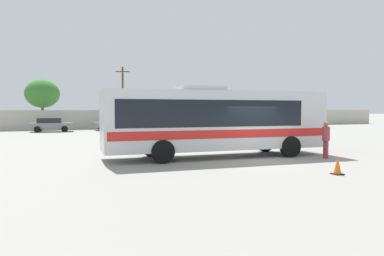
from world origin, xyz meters
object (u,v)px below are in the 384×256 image
(parked_car_second_grey, at_px, (114,123))
(parked_car_third_grey, at_px, (169,122))
(roadside_tree_midleft, at_px, (42,94))
(coach_bus_silver_red, at_px, (214,120))
(utility_pole_near, at_px, (123,96))
(attendant_by_bus_door, at_px, (326,137))
(parked_car_leftmost_grey, at_px, (51,124))
(traffic_cone_on_apron, at_px, (337,166))

(parked_car_second_grey, distance_m, parked_car_third_grey, 6.58)
(roadside_tree_midleft, bearing_deg, parked_car_second_grey, -37.48)
(coach_bus_silver_red, relative_size, utility_pole_near, 1.43)
(attendant_by_bus_door, relative_size, utility_pole_near, 0.23)
(roadside_tree_midleft, bearing_deg, utility_pole_near, 1.79)
(parked_car_leftmost_grey, xyz_separation_m, utility_pole_near, (8.84, 6.69, 3.35))
(parked_car_second_grey, xyz_separation_m, roadside_tree_midleft, (-7.54, 5.78, 3.47))
(coach_bus_silver_red, height_order, traffic_cone_on_apron, coach_bus_silver_red)
(roadside_tree_midleft, height_order, traffic_cone_on_apron, roadside_tree_midleft)
(coach_bus_silver_red, height_order, parked_car_third_grey, coach_bus_silver_red)
(traffic_cone_on_apron, bearing_deg, parked_car_third_grey, 83.18)
(parked_car_leftmost_grey, height_order, parked_car_second_grey, parked_car_leftmost_grey)
(attendant_by_bus_door, distance_m, utility_pole_near, 33.73)
(coach_bus_silver_red, distance_m, roadside_tree_midleft, 31.91)
(attendant_by_bus_door, xyz_separation_m, utility_pole_near, (-3.38, 33.42, 3.11))
(coach_bus_silver_red, distance_m, parked_car_third_grey, 25.70)
(utility_pole_near, relative_size, traffic_cone_on_apron, 12.32)
(attendant_by_bus_door, height_order, roadside_tree_midleft, roadside_tree_midleft)
(utility_pole_near, xyz_separation_m, traffic_cone_on_apron, (0.69, -36.97, -3.82))
(utility_pole_near, bearing_deg, traffic_cone_on_apron, -88.94)
(parked_car_leftmost_grey, bearing_deg, attendant_by_bus_door, -65.44)
(parked_car_third_grey, height_order, roadside_tree_midleft, roadside_tree_midleft)
(coach_bus_silver_red, height_order, attendant_by_bus_door, coach_bus_silver_red)
(parked_car_third_grey, height_order, utility_pole_near, utility_pole_near)
(parked_car_leftmost_grey, xyz_separation_m, roadside_tree_midleft, (-0.90, 6.38, 3.46))
(utility_pole_near, bearing_deg, parked_car_second_grey, -109.87)
(parked_car_third_grey, relative_size, utility_pole_near, 0.60)
(parked_car_third_grey, xyz_separation_m, traffic_cone_on_apron, (-3.70, -30.95, -0.47))
(coach_bus_silver_red, relative_size, traffic_cone_on_apron, 17.58)
(utility_pole_near, bearing_deg, parked_car_third_grey, -53.92)
(parked_car_leftmost_grey, xyz_separation_m, parked_car_second_grey, (6.64, 0.60, -0.02))
(parked_car_leftmost_grey, bearing_deg, roadside_tree_midleft, 97.98)
(utility_pole_near, height_order, roadside_tree_midleft, utility_pole_near)
(parked_car_leftmost_grey, bearing_deg, coach_bus_silver_red, -73.09)
(attendant_by_bus_door, xyz_separation_m, parked_car_leftmost_grey, (-12.22, 26.73, -0.24))
(parked_car_third_grey, height_order, traffic_cone_on_apron, parked_car_third_grey)
(coach_bus_silver_red, distance_m, traffic_cone_on_apron, 6.50)
(parked_car_third_grey, xyz_separation_m, roadside_tree_midleft, (-14.12, 5.72, 3.45))
(coach_bus_silver_red, bearing_deg, parked_car_third_grey, 76.89)
(parked_car_leftmost_grey, distance_m, parked_car_third_grey, 13.24)
(traffic_cone_on_apron, bearing_deg, parked_car_second_grey, 95.34)
(parked_car_leftmost_grey, height_order, utility_pole_near, utility_pole_near)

